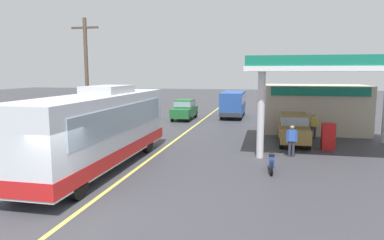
% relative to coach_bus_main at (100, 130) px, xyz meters
% --- Properties ---
extents(ground, '(120.00, 120.00, 0.00)m').
position_rel_coach_bus_main_xyz_m(ground, '(1.68, 15.07, -1.72)').
color(ground, '#38383D').
extents(lane_divider_stripe, '(0.16, 50.00, 0.01)m').
position_rel_coach_bus_main_xyz_m(lane_divider_stripe, '(1.68, 10.07, -1.72)').
color(lane_divider_stripe, '#D8CC4C').
rests_on(lane_divider_stripe, ground).
extents(coach_bus_main, '(2.60, 11.04, 3.69)m').
position_rel_coach_bus_main_xyz_m(coach_bus_main, '(0.00, 0.00, 0.00)').
color(coach_bus_main, silver).
rests_on(coach_bus_main, ground).
extents(gas_station_roadside, '(9.10, 11.95, 5.10)m').
position_rel_coach_bus_main_xyz_m(gas_station_roadside, '(10.76, 10.29, 0.91)').
color(gas_station_roadside, '#147259').
rests_on(gas_station_roadside, ground).
extents(car_at_pump, '(1.70, 4.20, 1.82)m').
position_rel_coach_bus_main_xyz_m(car_at_pump, '(8.97, 7.45, -0.71)').
color(car_at_pump, olive).
rests_on(car_at_pump, ground).
extents(minibus_opposing_lane, '(2.04, 6.13, 2.44)m').
position_rel_coach_bus_main_xyz_m(minibus_opposing_lane, '(4.21, 19.52, -0.25)').
color(minibus_opposing_lane, '#264C9E').
rests_on(minibus_opposing_lane, ground).
extents(motorcycle_parked_forecourt, '(0.55, 1.80, 0.92)m').
position_rel_coach_bus_main_xyz_m(motorcycle_parked_forecourt, '(7.61, 0.98, -1.28)').
color(motorcycle_parked_forecourt, black).
rests_on(motorcycle_parked_forecourt, ground).
extents(pedestrian_near_pump, '(0.55, 0.22, 1.66)m').
position_rel_coach_bus_main_xyz_m(pedestrian_near_pump, '(10.39, 9.29, -0.79)').
color(pedestrian_near_pump, '#33333F').
rests_on(pedestrian_near_pump, ground).
extents(pedestrian_by_shop, '(0.55, 0.22, 1.66)m').
position_rel_coach_bus_main_xyz_m(pedestrian_by_shop, '(8.64, 3.91, -0.79)').
color(pedestrian_by_shop, '#33333F').
rests_on(pedestrian_by_shop, ground).
extents(car_trailing_behind_bus, '(1.70, 4.20, 1.82)m').
position_rel_coach_bus_main_xyz_m(car_trailing_behind_bus, '(0.01, 16.77, -0.71)').
color(car_trailing_behind_bus, '#1E602D').
rests_on(car_trailing_behind_bus, ground).
extents(utility_pole_roadside, '(1.80, 0.24, 7.69)m').
position_rel_coach_bus_main_xyz_m(utility_pole_roadside, '(-3.95, 6.27, 2.30)').
color(utility_pole_roadside, brown).
rests_on(utility_pole_roadside, ground).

